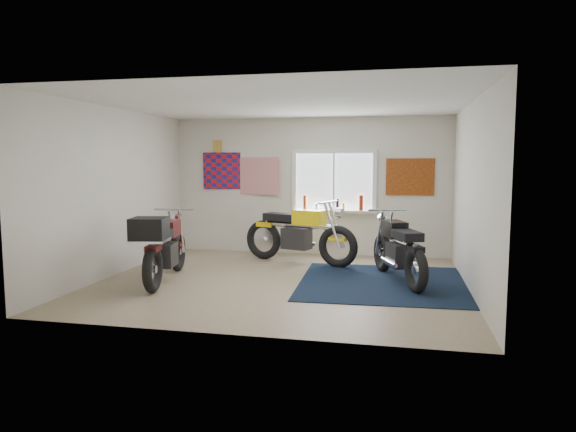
% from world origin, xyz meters
% --- Properties ---
extents(ground, '(5.50, 5.50, 0.00)m').
position_xyz_m(ground, '(0.00, 0.00, 0.00)').
color(ground, '#9E896B').
rests_on(ground, ground).
extents(room_shell, '(5.50, 5.50, 5.50)m').
position_xyz_m(room_shell, '(0.00, 0.00, 1.64)').
color(room_shell, white).
rests_on(room_shell, ground).
extents(navy_rug, '(2.60, 2.70, 0.01)m').
position_xyz_m(navy_rug, '(1.54, 0.23, 0.01)').
color(navy_rug, black).
rests_on(navy_rug, ground).
extents(window_assembly, '(1.66, 0.17, 1.26)m').
position_xyz_m(window_assembly, '(0.50, 2.47, 1.37)').
color(window_assembly, white).
rests_on(window_assembly, room_shell).
extents(oil_bottles, '(1.18, 0.09, 0.30)m').
position_xyz_m(oil_bottles, '(0.60, 2.40, 1.03)').
color(oil_bottles, '#983816').
rests_on(oil_bottles, window_assembly).
extents(flag_display, '(1.60, 0.10, 1.17)m').
position_xyz_m(flag_display, '(-1.90, 2.48, 2.15)').
color(flag_display, red).
rests_on(flag_display, room_shell).
extents(triumph_poster, '(0.90, 0.03, 0.70)m').
position_xyz_m(triumph_poster, '(1.95, 2.48, 1.55)').
color(triumph_poster, '#A54C14').
rests_on(triumph_poster, room_shell).
extents(yellow_triumph, '(2.22, 0.96, 1.16)m').
position_xyz_m(yellow_triumph, '(-0.01, 1.50, 0.51)').
color(yellow_triumph, black).
rests_on(yellow_triumph, ground).
extents(black_chrome_bike, '(0.92, 2.02, 1.08)m').
position_xyz_m(black_chrome_bike, '(1.75, 0.39, 0.47)').
color(black_chrome_bike, black).
rests_on(black_chrome_bike, navy_rug).
extents(maroon_tourer, '(0.84, 2.14, 1.09)m').
position_xyz_m(maroon_tourer, '(-1.72, -0.48, 0.56)').
color(maroon_tourer, black).
rests_on(maroon_tourer, ground).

